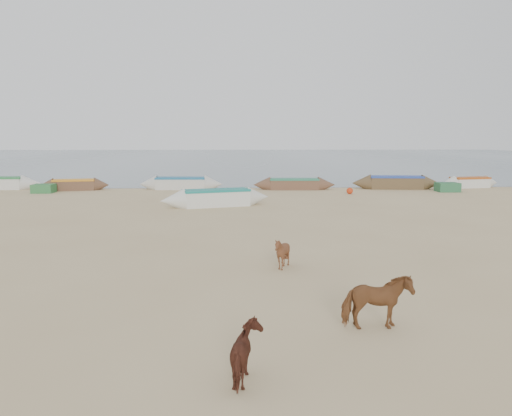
% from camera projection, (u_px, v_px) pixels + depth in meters
% --- Properties ---
extents(ground, '(140.00, 140.00, 0.00)m').
position_uv_depth(ground, '(261.00, 255.00, 16.31)').
color(ground, tan).
rests_on(ground, ground).
extents(sea, '(160.00, 160.00, 0.00)m').
position_uv_depth(sea, '(240.00, 157.00, 97.43)').
color(sea, slate).
rests_on(sea, ground).
extents(cow_adult, '(1.38, 0.67, 1.14)m').
position_uv_depth(cow_adult, '(377.00, 302.00, 9.94)').
color(cow_adult, brown).
rests_on(cow_adult, ground).
extents(calf_front, '(1.11, 1.06, 0.95)m').
position_uv_depth(calf_front, '(282.00, 253.00, 14.56)').
color(calf_front, brown).
rests_on(calf_front, ground).
extents(calf_right, '(1.01, 1.09, 0.91)m').
position_uv_depth(calf_right, '(249.00, 354.00, 7.83)').
color(calf_right, '#51271A').
rests_on(calf_right, ground).
extents(near_canoe, '(6.33, 3.05, 0.96)m').
position_uv_depth(near_canoe, '(216.00, 198.00, 27.88)').
color(near_canoe, silver).
rests_on(near_canoe, ground).
extents(waterline_canoes, '(57.71, 3.04, 0.97)m').
position_uv_depth(waterline_canoes, '(238.00, 183.00, 37.31)').
color(waterline_canoes, brown).
rests_on(waterline_canoes, ground).
extents(beach_clutter, '(44.91, 5.18, 0.64)m').
position_uv_depth(beach_clutter, '(305.00, 187.00, 35.98)').
color(beach_clutter, '#33713C').
rests_on(beach_clutter, ground).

